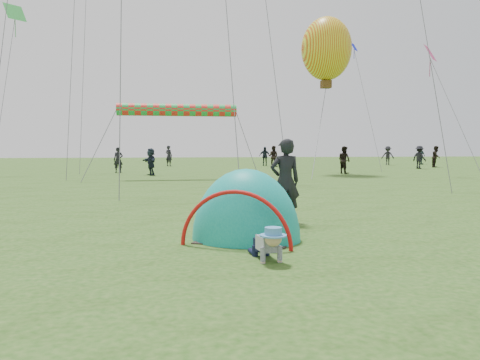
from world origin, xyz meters
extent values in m
plane|color=#1C4810|center=(0.00, 0.00, 0.00)|extent=(140.00, 140.00, 0.00)
ellipsoid|color=#088A87|center=(-1.12, 0.83, 0.00)|extent=(2.44, 2.27, 2.53)
imported|color=black|center=(0.04, 2.51, 0.91)|extent=(0.69, 0.47, 1.82)
imported|color=black|center=(19.52, 27.81, 0.88)|extent=(1.08, 1.06, 1.76)
imported|color=#263840|center=(21.88, 34.10, 0.83)|extent=(1.04, 0.64, 1.66)
imported|color=black|center=(16.89, 25.87, 0.88)|extent=(1.02, 1.30, 1.76)
imported|color=black|center=(-2.03, 34.18, 0.90)|extent=(0.78, 0.74, 1.80)
imported|color=black|center=(6.68, 31.30, 0.88)|extent=(1.07, 1.00, 1.77)
imported|color=black|center=(6.42, 33.50, 0.85)|extent=(1.06, 0.62, 1.70)
imported|color=black|center=(18.09, 33.34, 0.88)|extent=(1.31, 1.13, 1.75)
imported|color=#19212E|center=(-3.26, 20.62, 0.80)|extent=(1.05, 1.54, 1.60)
imported|color=black|center=(-5.40, 23.82, 0.83)|extent=(0.64, 0.46, 1.65)
imported|color=black|center=(8.58, 20.34, 0.85)|extent=(0.89, 1.00, 1.71)
cylinder|color=red|center=(-1.79, 17.41, 3.58)|extent=(6.14, 0.64, 0.64)
plane|color=green|center=(-11.49, 24.13, 9.98)|extent=(1.28, 1.28, 1.05)
plane|color=#0C16CB|center=(11.98, 27.12, 9.30)|extent=(0.75, 0.75, 0.61)
plane|color=#C9336F|center=(12.75, 17.96, 7.08)|extent=(1.14, 1.14, 0.93)
camera|label=1|loc=(-2.58, -7.27, 1.64)|focal=35.00mm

